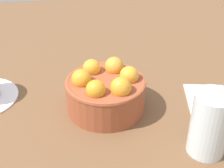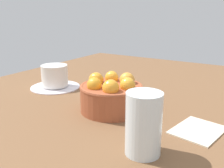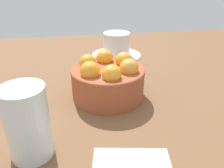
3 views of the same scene
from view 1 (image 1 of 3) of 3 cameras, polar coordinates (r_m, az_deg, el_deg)
The scene contains 4 objects.
ground_plane at distance 66.97cm, azimuth -1.08°, elevation -5.91°, with size 147.13×109.10×4.54cm, color brown.
terracotta_bowl at distance 63.10cm, azimuth -1.12°, elevation -1.24°, with size 15.95×15.95×9.46cm.
water_glass at distance 54.97cm, azimuth 17.19°, elevation -6.92°, with size 6.46×6.46×11.47cm, color silver.
folded_napkin at distance 70.76cm, azimuth 16.90°, elevation -2.59°, with size 11.45×9.03×0.60cm, color beige.
Camera 1 is at (52.19, -5.61, 39.32)cm, focal length 50.87 mm.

